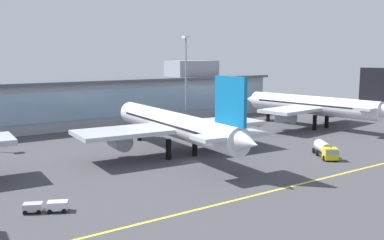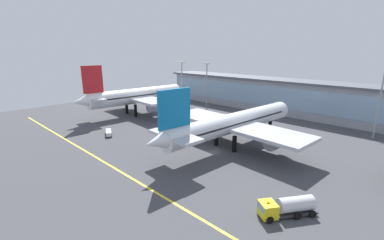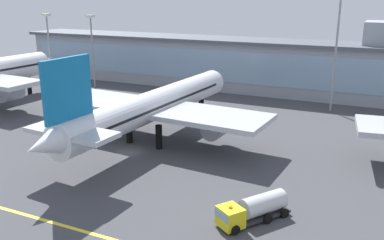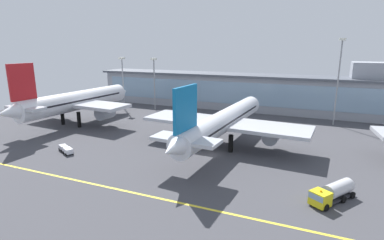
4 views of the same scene
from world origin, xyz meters
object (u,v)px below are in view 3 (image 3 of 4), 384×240
at_px(apron_light_mast_west, 338,33).
at_px(apron_light_mast_centre, 48,38).
at_px(airliner_near_right, 154,106).
at_px(fuel_tanker_truck, 252,209).
at_px(apron_light_mast_east, 92,39).

xyz_separation_m(apron_light_mast_west, apron_light_mast_centre, (-73.48, -5.58, -3.52)).
bearing_deg(airliner_near_right, fuel_tanker_truck, -125.34).
relative_size(airliner_near_right, apron_light_mast_west, 2.06).
xyz_separation_m(apron_light_mast_centre, apron_light_mast_east, (11.15, 4.21, -0.17)).
height_order(fuel_tanker_truck, apron_light_mast_centre, apron_light_mast_centre).
height_order(airliner_near_right, apron_light_mast_east, apron_light_mast_east).
bearing_deg(apron_light_mast_centre, airliner_near_right, -29.57).
distance_m(airliner_near_right, fuel_tanker_truck, 30.96).
bearing_deg(apron_light_mast_west, airliner_near_right, -127.55).
height_order(airliner_near_right, apron_light_mast_centre, apron_light_mast_centre).
height_order(fuel_tanker_truck, apron_light_mast_east, apron_light_mast_east).
bearing_deg(fuel_tanker_truck, apron_light_mast_east, -95.79).
bearing_deg(airliner_near_right, apron_light_mast_west, -33.53).
height_order(airliner_near_right, apron_light_mast_west, apron_light_mast_west).
height_order(apron_light_mast_west, apron_light_mast_centre, apron_light_mast_west).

